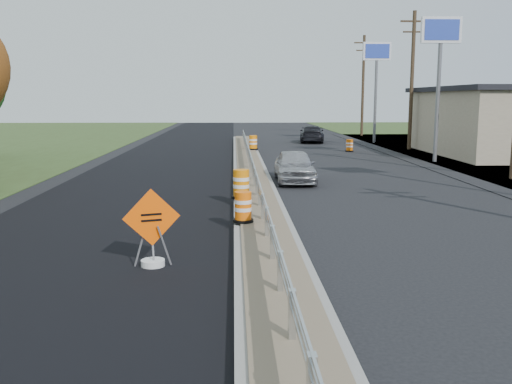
{
  "coord_description": "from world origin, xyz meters",
  "views": [
    {
      "loc": [
        -0.79,
        -15.47,
        3.52
      ],
      "look_at": [
        -0.21,
        -0.74,
        1.1
      ],
      "focal_mm": 40.0,
      "sensor_mm": 36.0,
      "label": 1
    }
  ],
  "objects_px": {
    "caution_sign": "(152,247)",
    "car_dark_far": "(312,134)",
    "barrel_median_near": "(243,208)",
    "barrel_shoulder_mid": "(349,146)",
    "barrel_median_far": "(253,143)",
    "car_silver": "(295,166)",
    "barrel_median_mid": "(241,185)"
  },
  "relations": [
    {
      "from": "caution_sign",
      "to": "barrel_median_far",
      "type": "distance_m",
      "value": 25.56
    },
    {
      "from": "barrel_median_near",
      "to": "barrel_median_mid",
      "type": "xyz_separation_m",
      "value": [
        0.0,
        3.68,
        0.07
      ]
    },
    {
      "from": "barrel_median_far",
      "to": "car_dark_far",
      "type": "height_order",
      "value": "car_dark_far"
    },
    {
      "from": "caution_sign",
      "to": "barrel_shoulder_mid",
      "type": "height_order",
      "value": "caution_sign"
    },
    {
      "from": "barrel_median_far",
      "to": "car_silver",
      "type": "distance_m",
      "value": 13.14
    },
    {
      "from": "barrel_median_far",
      "to": "barrel_median_mid",
      "type": "bearing_deg",
      "value": -93.2
    },
    {
      "from": "barrel_median_mid",
      "to": "car_silver",
      "type": "relative_size",
      "value": 0.24
    },
    {
      "from": "caution_sign",
      "to": "car_dark_far",
      "type": "bearing_deg",
      "value": 58.95
    },
    {
      "from": "barrel_shoulder_mid",
      "to": "car_silver",
      "type": "relative_size",
      "value": 0.2
    },
    {
      "from": "barrel_median_mid",
      "to": "caution_sign",
      "type": "bearing_deg",
      "value": -105.75
    },
    {
      "from": "barrel_median_mid",
      "to": "barrel_shoulder_mid",
      "type": "bearing_deg",
      "value": 68.65
    },
    {
      "from": "barrel_median_near",
      "to": "caution_sign",
      "type": "bearing_deg",
      "value": -120.85
    },
    {
      "from": "caution_sign",
      "to": "barrel_shoulder_mid",
      "type": "bearing_deg",
      "value": 52.24
    },
    {
      "from": "caution_sign",
      "to": "car_dark_far",
      "type": "distance_m",
      "value": 35.56
    },
    {
      "from": "barrel_median_near",
      "to": "barrel_median_far",
      "type": "xyz_separation_m",
      "value": [
        1.03,
        22.08,
        0.05
      ]
    },
    {
      "from": "barrel_median_far",
      "to": "car_silver",
      "type": "xyz_separation_m",
      "value": [
        1.32,
        -13.08,
        0.01
      ]
    },
    {
      "from": "barrel_median_mid",
      "to": "car_dark_far",
      "type": "bearing_deg",
      "value": 77.48
    },
    {
      "from": "caution_sign",
      "to": "car_silver",
      "type": "distance_m",
      "value": 13.04
    },
    {
      "from": "car_dark_far",
      "to": "barrel_median_mid",
      "type": "bearing_deg",
      "value": 84.71
    },
    {
      "from": "barrel_median_far",
      "to": "car_dark_far",
      "type": "xyz_separation_m",
      "value": [
        5.11,
        9.25,
        0.0
      ]
    },
    {
      "from": "barrel_median_far",
      "to": "barrel_shoulder_mid",
      "type": "xyz_separation_m",
      "value": [
        6.52,
        0.92,
        -0.28
      ]
    },
    {
      "from": "barrel_shoulder_mid",
      "to": "caution_sign",
      "type": "bearing_deg",
      "value": -109.9
    },
    {
      "from": "barrel_median_mid",
      "to": "car_silver",
      "type": "bearing_deg",
      "value": 66.17
    },
    {
      "from": "car_dark_far",
      "to": "caution_sign",
      "type": "bearing_deg",
      "value": 84.05
    },
    {
      "from": "car_dark_far",
      "to": "barrel_shoulder_mid",
      "type": "bearing_deg",
      "value": 106.84
    },
    {
      "from": "barrel_shoulder_mid",
      "to": "barrel_median_near",
      "type": "bearing_deg",
      "value": -108.17
    },
    {
      "from": "barrel_median_near",
      "to": "barrel_median_mid",
      "type": "bearing_deg",
      "value": 90.0
    },
    {
      "from": "barrel_shoulder_mid",
      "to": "car_silver",
      "type": "bearing_deg",
      "value": -110.38
    },
    {
      "from": "barrel_median_near",
      "to": "barrel_shoulder_mid",
      "type": "relative_size",
      "value": 1.0
    },
    {
      "from": "caution_sign",
      "to": "barrel_median_mid",
      "type": "height_order",
      "value": "caution_sign"
    },
    {
      "from": "barrel_shoulder_mid",
      "to": "barrel_median_far",
      "type": "bearing_deg",
      "value": -171.99
    },
    {
      "from": "caution_sign",
      "to": "car_dark_far",
      "type": "xyz_separation_m",
      "value": [
        8.11,
        34.63,
        0.26
      ]
    }
  ]
}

